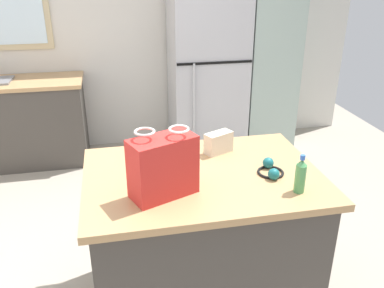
# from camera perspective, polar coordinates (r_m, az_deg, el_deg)

# --- Properties ---
(ground) EXTENTS (6.42, 6.42, 0.00)m
(ground) POSITION_cam_1_polar(r_m,az_deg,el_deg) (3.01, -5.43, -17.59)
(ground) COLOR #9E9384
(back_wall) EXTENTS (5.35, 0.13, 2.65)m
(back_wall) POSITION_cam_1_polar(r_m,az_deg,el_deg) (4.70, -9.78, 15.52)
(back_wall) COLOR silver
(back_wall) RESTS_ON ground
(kitchen_island) EXTENTS (1.32, 0.93, 0.92)m
(kitchen_island) POSITION_cam_1_polar(r_m,az_deg,el_deg) (2.53, 1.40, -13.26)
(kitchen_island) COLOR #423D38
(kitchen_island) RESTS_ON ground
(refrigerator) EXTENTS (0.80, 0.67, 1.74)m
(refrigerator) POSITION_cam_1_polar(r_m,az_deg,el_deg) (4.52, 2.15, 9.60)
(refrigerator) COLOR #B7B7BC
(refrigerator) RESTS_ON ground
(tall_cabinet) EXTENTS (0.55, 0.59, 2.28)m
(tall_cabinet) POSITION_cam_1_polar(r_m,az_deg,el_deg) (4.67, 10.73, 13.11)
(tall_cabinet) COLOR #9EB2A8
(tall_cabinet) RESTS_ON ground
(sink_counter) EXTENTS (1.38, 0.60, 1.09)m
(sink_counter) POSITION_cam_1_polar(r_m,az_deg,el_deg) (4.66, -23.10, 2.87)
(sink_counter) COLOR #423D38
(sink_counter) RESTS_ON ground
(shopping_bag) EXTENTS (0.37, 0.27, 0.36)m
(shopping_bag) POSITION_cam_1_polar(r_m,az_deg,el_deg) (2.02, -4.08, -3.17)
(shopping_bag) COLOR red
(shopping_bag) RESTS_ON kitchen_island
(small_box) EXTENTS (0.19, 0.15, 0.13)m
(small_box) POSITION_cam_1_polar(r_m,az_deg,el_deg) (2.52, 3.74, 0.20)
(small_box) COLOR beige
(small_box) RESTS_ON kitchen_island
(bottle) EXTENTS (0.06, 0.06, 0.21)m
(bottle) POSITION_cam_1_polar(r_m,az_deg,el_deg) (2.14, 14.97, -4.33)
(bottle) COLOR #4C9956
(bottle) RESTS_ON kitchen_island
(ear_defenders) EXTENTS (0.17, 0.20, 0.06)m
(ear_defenders) POSITION_cam_1_polar(r_m,az_deg,el_deg) (2.32, 10.98, -3.57)
(ear_defenders) COLOR black
(ear_defenders) RESTS_ON kitchen_island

